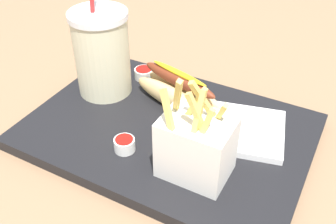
% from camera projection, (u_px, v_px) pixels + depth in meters
% --- Properties ---
extents(ground_plane, '(2.40, 2.40, 0.02)m').
position_uv_depth(ground_plane, '(168.00, 140.00, 0.66)').
color(ground_plane, '#8C6B4C').
extents(food_tray, '(0.45, 0.32, 0.02)m').
position_uv_depth(food_tray, '(168.00, 131.00, 0.65)').
color(food_tray, black).
rests_on(food_tray, ground_plane).
extents(soda_cup, '(0.10, 0.10, 0.24)m').
position_uv_depth(soda_cup, '(102.00, 53.00, 0.68)').
color(soda_cup, beige).
rests_on(soda_cup, food_tray).
extents(fries_basket, '(0.10, 0.07, 0.16)m').
position_uv_depth(fries_basket, '(196.00, 146.00, 0.53)').
color(fries_basket, white).
rests_on(fries_basket, food_tray).
extents(hot_dog_1, '(0.18, 0.10, 0.07)m').
position_uv_depth(hot_dog_1, '(179.00, 91.00, 0.68)').
color(hot_dog_1, '#DBB775').
rests_on(hot_dog_1, food_tray).
extents(ketchup_cup_1, '(0.03, 0.03, 0.02)m').
position_uv_depth(ketchup_cup_1, '(116.00, 62.00, 0.79)').
color(ketchup_cup_1, white).
rests_on(ketchup_cup_1, food_tray).
extents(ketchup_cup_2, '(0.04, 0.04, 0.02)m').
position_uv_depth(ketchup_cup_2, '(144.00, 73.00, 0.76)').
color(ketchup_cup_2, white).
rests_on(ketchup_cup_2, food_tray).
extents(ketchup_cup_3, '(0.03, 0.03, 0.02)m').
position_uv_depth(ketchup_cup_3, '(124.00, 144.00, 0.59)').
color(ketchup_cup_3, white).
rests_on(ketchup_cup_3, food_tray).
extents(napkin_stack, '(0.15, 0.15, 0.01)m').
position_uv_depth(napkin_stack, '(243.00, 130.00, 0.63)').
color(napkin_stack, white).
rests_on(napkin_stack, food_tray).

